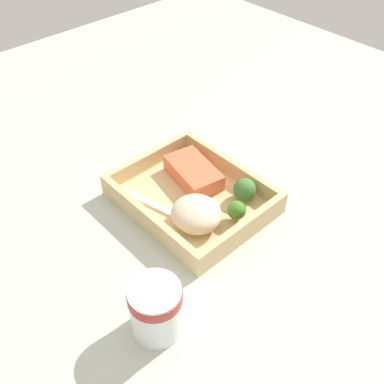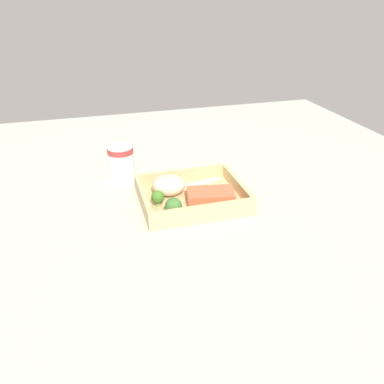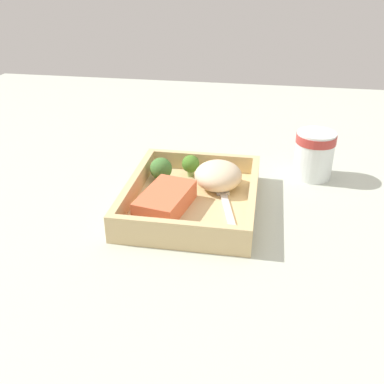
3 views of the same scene
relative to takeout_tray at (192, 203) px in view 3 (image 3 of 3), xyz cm
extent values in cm
cube|color=#B7BFAE|center=(0.00, 0.00, -1.60)|extent=(160.00, 160.00, 2.00)
cube|color=#D3B67F|center=(0.00, 0.00, 0.00)|extent=(25.43, 20.88, 1.20)
cube|color=#D3B67F|center=(0.00, -9.84, 2.21)|extent=(25.43, 1.20, 3.22)
cube|color=#D3B67F|center=(0.00, 9.84, 2.21)|extent=(25.43, 1.20, 3.22)
cube|color=#D3B67F|center=(-12.12, 0.00, 2.21)|extent=(1.20, 18.48, 3.22)
cube|color=#D3B67F|center=(12.12, 0.00, 2.21)|extent=(1.20, 18.48, 3.22)
cube|color=#E76942|center=(-3.60, 3.65, 2.17)|extent=(12.18, 8.50, 3.14)
ellipsoid|color=beige|center=(5.03, -3.68, 2.96)|extent=(8.53, 8.13, 4.73)
cylinder|color=#8AAF5F|center=(6.30, 6.66, 1.20)|extent=(1.50, 1.50, 1.20)
sphere|color=#447835|center=(6.30, 6.66, 2.88)|extent=(3.94, 3.94, 3.94)
cylinder|color=#89AA5E|center=(8.92, 1.78, 1.37)|extent=(1.20, 1.20, 1.54)
sphere|color=#497F28|center=(8.92, 1.78, 3.01)|extent=(3.17, 3.17, 3.17)
cube|color=silver|center=(-3.60, -6.40, 0.82)|extent=(12.31, 4.01, 0.44)
cube|color=silver|center=(4.07, -4.52, 0.82)|extent=(3.82, 2.94, 0.44)
cylinder|color=white|center=(14.92, -20.22, 3.80)|extent=(7.01, 7.01, 8.81)
cylinder|color=#B23833|center=(14.92, -20.22, 7.01)|extent=(7.22, 7.22, 1.59)
camera|label=1|loc=(42.35, -38.99, 55.55)|focal=42.00mm
camera|label=2|loc=(22.45, 78.06, 46.23)|focal=35.00mm
camera|label=3|loc=(-63.68, -10.95, 36.76)|focal=42.00mm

